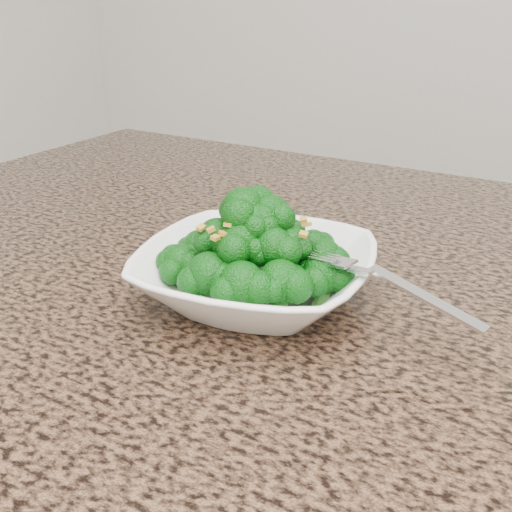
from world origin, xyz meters
The scene contains 5 objects.
granite_counter centered at (0.00, 0.30, 0.89)m, with size 1.64×1.04×0.03m, color brown.
bowl centered at (-0.15, 0.26, 0.93)m, with size 0.23×0.23×0.06m, color white.
broccoli_pile centered at (-0.15, 0.26, 0.99)m, with size 0.20×0.20×0.08m, color #094F0A, non-canonical shape.
garlic_topping centered at (-0.15, 0.26, 1.04)m, with size 0.12×0.12×0.01m, color gold, non-canonical shape.
fork centered at (-0.04, 0.25, 0.96)m, with size 0.18×0.03×0.01m, color silver, non-canonical shape.
Camera 1 is at (0.14, -0.24, 1.20)m, focal length 45.00 mm.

